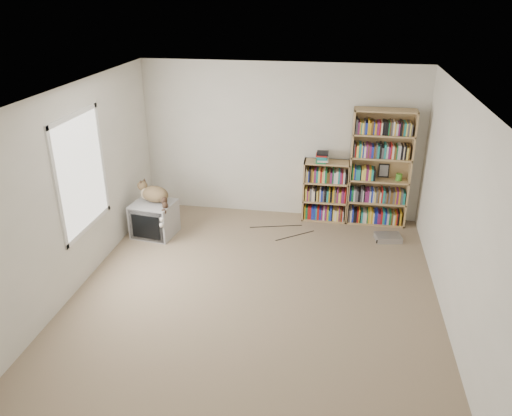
% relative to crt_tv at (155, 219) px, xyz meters
% --- Properties ---
extents(floor, '(4.50, 5.00, 0.01)m').
position_rel_crt_tv_xyz_m(floor, '(1.80, -1.36, -0.26)').
color(floor, gray).
rests_on(floor, ground).
extents(wall_back, '(4.50, 0.02, 2.50)m').
position_rel_crt_tv_xyz_m(wall_back, '(1.80, 1.14, 0.99)').
color(wall_back, silver).
rests_on(wall_back, floor).
extents(wall_front, '(4.50, 0.02, 2.50)m').
position_rel_crt_tv_xyz_m(wall_front, '(1.80, -3.86, 0.99)').
color(wall_front, silver).
rests_on(wall_front, floor).
extents(wall_left, '(0.02, 5.00, 2.50)m').
position_rel_crt_tv_xyz_m(wall_left, '(-0.45, -1.36, 0.99)').
color(wall_left, silver).
rests_on(wall_left, floor).
extents(wall_right, '(0.02, 5.00, 2.50)m').
position_rel_crt_tv_xyz_m(wall_right, '(4.05, -1.36, 0.99)').
color(wall_right, silver).
rests_on(wall_right, floor).
extents(ceiling, '(4.50, 5.00, 0.02)m').
position_rel_crt_tv_xyz_m(ceiling, '(1.80, -1.36, 2.24)').
color(ceiling, white).
rests_on(ceiling, wall_back).
extents(window, '(0.02, 1.22, 1.52)m').
position_rel_crt_tv_xyz_m(window, '(-0.44, -1.16, 1.14)').
color(window, white).
rests_on(window, wall_left).
extents(crt_tv, '(0.67, 0.62, 0.53)m').
position_rel_crt_tv_xyz_m(crt_tv, '(0.00, 0.00, 0.00)').
color(crt_tv, '#9F9FA2').
rests_on(crt_tv, floor).
extents(cat, '(0.63, 0.62, 0.54)m').
position_rel_crt_tv_xyz_m(cat, '(0.05, 0.01, 0.36)').
color(cat, '#3C2818').
rests_on(cat, crt_tv).
extents(bookcase_tall, '(0.93, 0.30, 1.86)m').
position_rel_crt_tv_xyz_m(bookcase_tall, '(3.38, 1.00, 0.62)').
color(bookcase_tall, '#A58152').
rests_on(bookcase_tall, floor).
extents(bookcase_short, '(0.73, 0.30, 1.00)m').
position_rel_crt_tv_xyz_m(bookcase_short, '(2.57, 1.00, 0.20)').
color(bookcase_short, '#A58152').
rests_on(bookcase_short, floor).
extents(book_stack, '(0.19, 0.25, 0.16)m').
position_rel_crt_tv_xyz_m(book_stack, '(2.48, 0.95, 0.82)').
color(book_stack, '#AD1817').
rests_on(book_stack, bookcase_short).
extents(green_mug, '(0.10, 0.10, 0.11)m').
position_rel_crt_tv_xyz_m(green_mug, '(3.69, 0.98, 0.55)').
color(green_mug, '#489C2C').
rests_on(green_mug, bookcase_tall).
extents(framed_print, '(0.16, 0.05, 0.22)m').
position_rel_crt_tv_xyz_m(framed_print, '(3.46, 1.08, 0.61)').
color(framed_print, black).
rests_on(framed_print, bookcase_tall).
extents(dvd_player, '(0.42, 0.33, 0.09)m').
position_rel_crt_tv_xyz_m(dvd_player, '(3.56, 0.37, -0.22)').
color(dvd_player, '#AFAFB4').
rests_on(dvd_player, floor).
extents(wall_outlet, '(0.01, 0.08, 0.13)m').
position_rel_crt_tv_xyz_m(wall_outlet, '(-0.44, 0.34, 0.06)').
color(wall_outlet, silver).
rests_on(wall_outlet, wall_left).
extents(floor_cables, '(1.20, 0.70, 0.01)m').
position_rel_crt_tv_xyz_m(floor_cables, '(1.99, 0.39, -0.26)').
color(floor_cables, black).
rests_on(floor_cables, floor).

